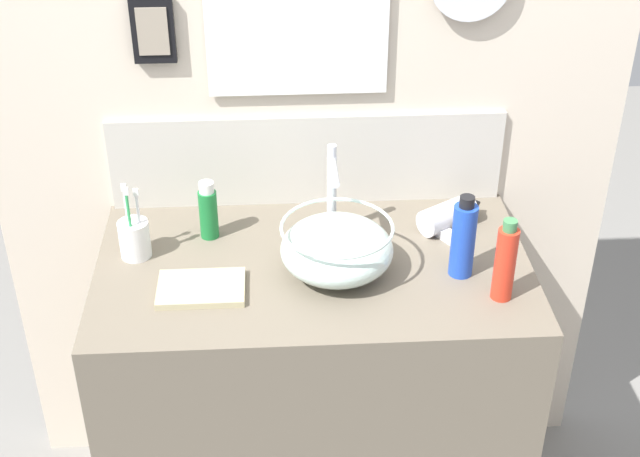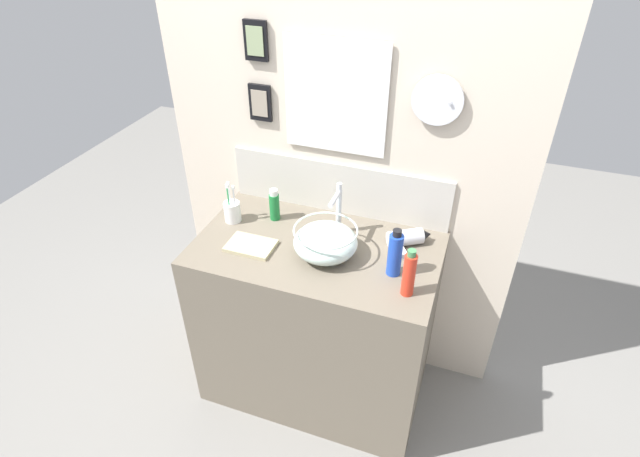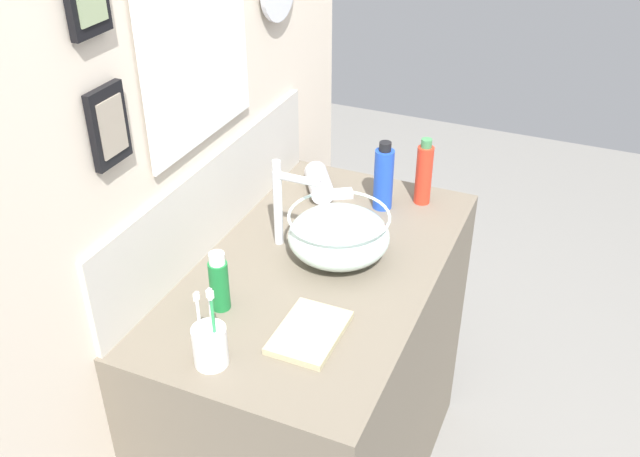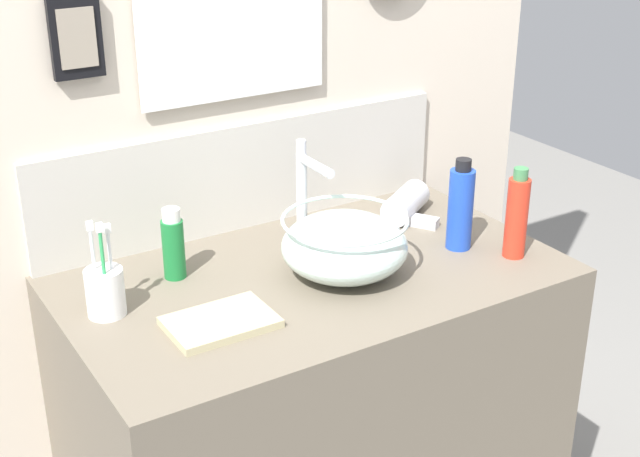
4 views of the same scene
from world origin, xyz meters
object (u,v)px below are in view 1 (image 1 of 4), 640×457
at_px(toothbrush_cup, 134,238).
at_px(lotion_bottle, 463,239).
at_px(faucet, 332,186).
at_px(shampoo_bottle, 208,211).
at_px(hair_drier, 452,215).
at_px(glass_bowl_sink, 337,248).
at_px(hand_towel, 201,288).
at_px(spray_bottle, 505,262).

bearing_deg(toothbrush_cup, lotion_bottle, -8.85).
height_order(faucet, lotion_bottle, faucet).
height_order(toothbrush_cup, shampoo_bottle, toothbrush_cup).
bearing_deg(lotion_bottle, toothbrush_cup, 171.15).
bearing_deg(hair_drier, shampoo_bottle, -179.09).
height_order(glass_bowl_sink, toothbrush_cup, toothbrush_cup).
relative_size(hair_drier, lotion_bottle, 0.95).
relative_size(faucet, hand_towel, 1.24).
distance_m(faucet, spray_bottle, 0.46).
relative_size(hair_drier, shampoo_bottle, 1.28).
relative_size(faucet, toothbrush_cup, 1.25).
relative_size(glass_bowl_sink, hand_towel, 1.32).
bearing_deg(hair_drier, hand_towel, -158.63).
bearing_deg(glass_bowl_sink, shampoo_bottle, 149.92).
height_order(lotion_bottle, shampoo_bottle, lotion_bottle).
distance_m(toothbrush_cup, shampoo_bottle, 0.19).
xyz_separation_m(faucet, shampoo_bottle, (-0.30, 0.02, -0.07)).
height_order(spray_bottle, lotion_bottle, lotion_bottle).
relative_size(glass_bowl_sink, toothbrush_cup, 1.33).
xyz_separation_m(hair_drier, shampoo_bottle, (-0.61, -0.01, 0.04)).
bearing_deg(lotion_bottle, spray_bottle, -52.70).
bearing_deg(spray_bottle, faucet, 142.93).
bearing_deg(hand_towel, glass_bowl_sink, 10.26).
height_order(glass_bowl_sink, shampoo_bottle, shampoo_bottle).
height_order(hair_drier, hand_towel, hair_drier).
distance_m(hair_drier, lotion_bottle, 0.22).
bearing_deg(faucet, toothbrush_cup, -173.11).
bearing_deg(lotion_bottle, faucet, 148.51).
bearing_deg(faucet, spray_bottle, -37.07).
height_order(faucet, shampoo_bottle, faucet).
bearing_deg(glass_bowl_sink, lotion_bottle, -4.02).
xyz_separation_m(glass_bowl_sink, faucet, (-0.00, 0.16, 0.08)).
xyz_separation_m(glass_bowl_sink, lotion_bottle, (0.29, -0.02, 0.03)).
relative_size(hair_drier, hand_towel, 0.99).
height_order(spray_bottle, hand_towel, spray_bottle).
relative_size(faucet, shampoo_bottle, 1.61).
relative_size(glass_bowl_sink, spray_bottle, 1.30).
xyz_separation_m(spray_bottle, lotion_bottle, (-0.07, 0.10, 0.00)).
relative_size(hair_drier, spray_bottle, 0.97).
height_order(glass_bowl_sink, faucet, faucet).
height_order(glass_bowl_sink, spray_bottle, spray_bottle).
height_order(glass_bowl_sink, hair_drier, glass_bowl_sink).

